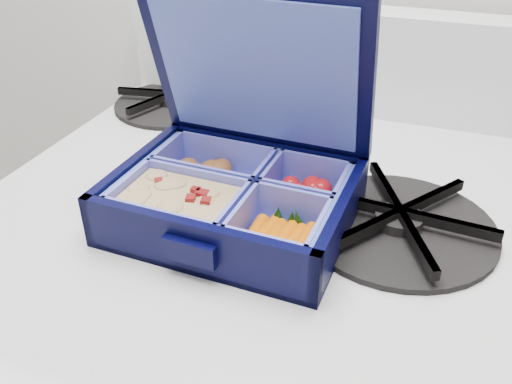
% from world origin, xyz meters
% --- Properties ---
extents(bento_box, '(0.21, 0.17, 0.05)m').
position_xyz_m(bento_box, '(-0.23, 1.66, 0.83)').
color(bento_box, black).
rests_on(bento_box, stove).
extents(burner_grate, '(0.19, 0.19, 0.02)m').
position_xyz_m(burner_grate, '(-0.09, 1.70, 0.82)').
color(burner_grate, black).
rests_on(burner_grate, stove).
extents(burner_grate_rear, '(0.18, 0.18, 0.02)m').
position_xyz_m(burner_grate_rear, '(-0.41, 1.88, 0.82)').
color(burner_grate_rear, black).
rests_on(burner_grate_rear, stove).
extents(fork, '(0.06, 0.19, 0.01)m').
position_xyz_m(fork, '(-0.21, 1.80, 0.81)').
color(fork, '#B6B5CD').
rests_on(fork, stove).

